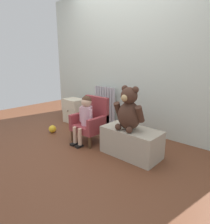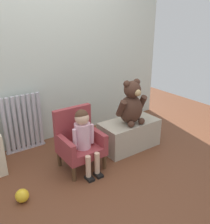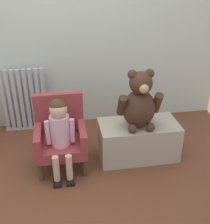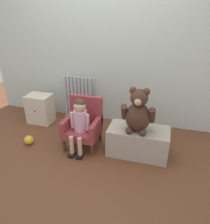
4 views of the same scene
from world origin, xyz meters
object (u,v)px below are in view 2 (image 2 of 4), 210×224
Objects in this scene: radiator at (23,123)px; large_teddy_bear at (131,105)px; child_figure at (84,133)px; toy_ball at (22,196)px; low_bench at (129,134)px; child_armchair at (79,141)px.

large_teddy_bear reaches higher than radiator.
child_figure is 5.61× the size of toy_ball.
radiator reaches higher than low_bench.
child_figure is 0.79m from low_bench.
large_teddy_bear is at bearing 5.48° from child_figure.
radiator reaches higher than child_armchair.
low_bench is 0.42m from large_teddy_bear.
child_armchair is at bearing 90.00° from child_figure.
low_bench is at bearing 8.53° from child_figure.
radiator is 0.96× the size of low_bench.
child_figure is 0.73m from large_teddy_bear.
radiator is 0.81m from child_armchair.
child_armchair reaches higher than low_bench.
large_teddy_bear reaches higher than toy_ball.
child_figure is 1.29× the size of large_teddy_bear.
low_bench is at bearing -0.15° from child_armchair.
toy_ball is at bearing -171.70° from low_bench.
radiator is 5.72× the size of toy_ball.
large_teddy_bear is (0.71, 0.07, 0.14)m from child_figure.
large_teddy_bear is 1.55m from toy_ball.
child_armchair is 0.95× the size of child_figure.
child_figure reaches higher than toy_ball.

